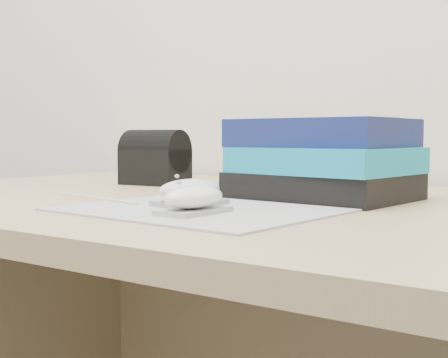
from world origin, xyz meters
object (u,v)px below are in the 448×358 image
Objects in this scene: mouse_rear at (190,192)px; book_stack at (323,160)px; mouse_front at (194,199)px; pouch at (155,158)px; desk at (344,357)px.

book_stack is at bearing 62.93° from mouse_rear.
mouse_rear is at bearing -117.07° from book_stack.
mouse_front is 0.35× the size of book_stack.
book_stack reaches higher than mouse_rear.
book_stack reaches higher than mouse_front.
mouse_front is 0.27m from book_stack.
pouch reaches higher than mouse_rear.
desk is at bearing 56.37° from mouse_rear.
book_stack is at bearing -9.57° from pouch.
desk is 0.30m from book_stack.
mouse_rear is 0.83× the size of pouch.
pouch is (-0.39, 0.07, -0.01)m from book_stack.
mouse_rear is 0.22m from book_stack.
book_stack is 0.39m from pouch.
desk is 17.26× the size of mouse_front.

